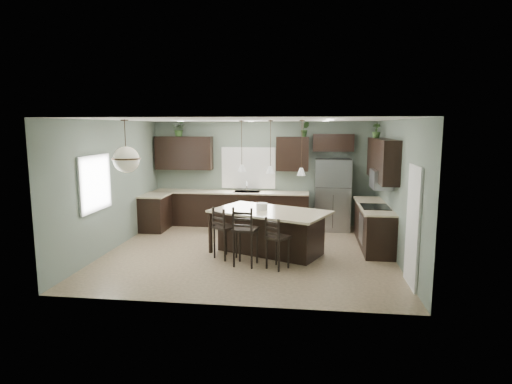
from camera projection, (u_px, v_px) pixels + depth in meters
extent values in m
plane|color=#9E8466|center=(249.00, 252.00, 9.14)|extent=(6.00, 6.00, 0.00)
cube|color=white|center=(413.00, 227.00, 7.10)|extent=(0.04, 0.82, 2.04)
cube|color=white|center=(248.00, 168.00, 11.64)|extent=(1.35, 0.02, 1.00)
cube|color=white|center=(95.00, 183.00, 8.49)|extent=(0.02, 1.10, 1.00)
cube|color=black|center=(155.00, 213.00, 11.07)|extent=(0.60, 0.90, 0.90)
cube|color=beige|center=(155.00, 195.00, 11.00)|extent=(0.66, 0.96, 0.04)
cube|color=black|center=(231.00, 209.00, 11.58)|extent=(4.20, 0.60, 0.90)
cube|color=beige|center=(230.00, 192.00, 11.49)|extent=(4.20, 0.66, 0.04)
cube|color=gray|center=(247.00, 192.00, 11.43)|extent=(0.70, 0.45, 0.01)
cylinder|color=silver|center=(247.00, 187.00, 11.38)|extent=(0.02, 0.02, 0.28)
cube|color=black|center=(184.00, 153.00, 11.64)|extent=(1.55, 0.34, 0.90)
cube|color=black|center=(293.00, 154.00, 11.28)|extent=(0.85, 0.34, 0.90)
cube|color=black|center=(333.00, 143.00, 11.10)|extent=(1.05, 0.34, 0.45)
cube|color=black|center=(373.00, 226.00, 9.60)|extent=(0.60, 2.35, 0.90)
cube|color=beige|center=(373.00, 206.00, 9.53)|extent=(0.66, 2.35, 0.04)
cube|color=black|center=(375.00, 207.00, 9.26)|extent=(0.58, 0.75, 0.02)
cube|color=gray|center=(361.00, 229.00, 9.37)|extent=(0.01, 0.72, 0.60)
cube|color=black|center=(382.00, 160.00, 9.35)|extent=(0.34, 2.35, 0.90)
cube|color=gray|center=(381.00, 179.00, 9.15)|extent=(0.40, 0.75, 0.40)
cube|color=gray|center=(332.00, 195.00, 11.04)|extent=(0.90, 0.74, 1.85)
cube|color=black|center=(270.00, 232.00, 9.01)|extent=(2.70, 2.18, 0.92)
cylinder|color=white|center=(262.00, 206.00, 9.03)|extent=(0.24, 0.24, 0.14)
cube|color=black|center=(225.00, 233.00, 8.66)|extent=(0.55, 0.55, 1.07)
cube|color=black|center=(246.00, 236.00, 8.20)|extent=(0.50, 0.50, 1.18)
cube|color=black|center=(278.00, 243.00, 8.02)|extent=(0.52, 0.52, 1.00)
imported|color=#355726|center=(179.00, 129.00, 11.52)|extent=(0.37, 0.32, 0.40)
imported|color=#294920|center=(305.00, 129.00, 11.11)|extent=(0.22, 0.18, 0.39)
imported|color=#315023|center=(376.00, 131.00, 10.06)|extent=(0.20, 0.20, 0.34)
plane|color=slate|center=(263.00, 173.00, 11.62)|extent=(6.00, 0.00, 6.00)
plane|color=slate|center=(222.00, 214.00, 6.23)|extent=(6.00, 0.00, 6.00)
plane|color=slate|center=(113.00, 185.00, 9.29)|extent=(0.00, 5.50, 5.50)
plane|color=slate|center=(397.00, 190.00, 8.56)|extent=(0.00, 5.50, 5.50)
plane|color=white|center=(249.00, 120.00, 8.71)|extent=(6.00, 6.00, 0.00)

